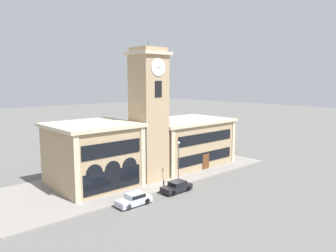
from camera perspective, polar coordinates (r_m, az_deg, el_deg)
The scene contains 9 objects.
ground_plane at distance 44.56m, azimuth 1.05°, elevation -10.73°, with size 300.00×300.00×0.00m, color #605E5B.
sidewalk_kerb at distance 50.04m, azimuth -4.93°, elevation -8.56°, with size 42.97×15.09×0.15m.
clock_tower at distance 46.45m, azimuth -3.37°, elevation 1.96°, with size 4.87×4.87×19.96m.
town_hall_left_wing at distance 45.46m, azimuth -13.00°, elevation -4.89°, with size 10.94×10.59×8.61m.
town_hall_right_wing at distance 55.93m, azimuth 2.80°, elevation -2.77°, with size 15.80×10.59×7.71m.
parked_car_near at distance 38.75m, azimuth -5.89°, elevation -12.51°, with size 4.21×1.75×1.45m.
parked_car_mid at distance 42.85m, azimuth 1.53°, elevation -10.47°, with size 4.18×1.79×1.41m.
street_lamp at distance 44.51m, azimuth 1.87°, elevation -5.34°, with size 0.36×0.36×5.96m.
bollard at distance 43.93m, azimuth -0.75°, elevation -10.09°, with size 0.18×0.18×1.06m.
Camera 1 is at (-28.92, -30.75, 14.27)m, focal length 35.00 mm.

